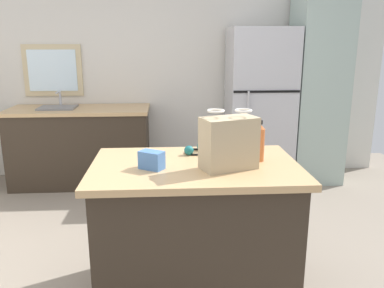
{
  "coord_description": "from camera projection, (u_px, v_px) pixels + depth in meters",
  "views": [
    {
      "loc": [
        -0.05,
        -2.34,
        1.62
      ],
      "look_at": [
        0.12,
        0.26,
        0.94
      ],
      "focal_mm": 36.72,
      "sensor_mm": 36.0,
      "label": 1
    }
  ],
  "objects": [
    {
      "name": "ground",
      "position": [
        177.0,
        287.0,
        2.67
      ],
      "size": [
        6.3,
        6.3,
        0.0
      ],
      "primitive_type": "plane",
      "color": "gray"
    },
    {
      "name": "back_wall",
      "position": [
        169.0,
        72.0,
        4.79
      ],
      "size": [
        5.25,
        0.13,
        2.52
      ],
      "color": "silver",
      "rests_on": "ground"
    },
    {
      "name": "kitchen_island",
      "position": [
        195.0,
        229.0,
        2.53
      ],
      "size": [
        1.28,
        0.83,
        0.89
      ],
      "color": "#33281E",
      "rests_on": "ground"
    },
    {
      "name": "refrigerator",
      "position": [
        259.0,
        107.0,
        4.57
      ],
      "size": [
        0.74,
        0.67,
        1.78
      ],
      "color": "#B7B7BC",
      "rests_on": "ground"
    },
    {
      "name": "tall_cabinet",
      "position": [
        317.0,
        89.0,
        4.56
      ],
      "size": [
        0.57,
        0.59,
        2.19
      ],
      "color": "#9EB2A8",
      "rests_on": "ground"
    },
    {
      "name": "sink_counter",
      "position": [
        81.0,
        145.0,
        4.55
      ],
      "size": [
        1.58,
        0.66,
        1.08
      ],
      "color": "#33281E",
      "rests_on": "ground"
    },
    {
      "name": "shopping_bag",
      "position": [
        229.0,
        143.0,
        2.3
      ],
      "size": [
        0.36,
        0.27,
        0.35
      ],
      "color": "tan",
      "rests_on": "kitchen_island"
    },
    {
      "name": "small_box",
      "position": [
        152.0,
        160.0,
        2.31
      ],
      "size": [
        0.16,
        0.15,
        0.11
      ],
      "primitive_type": "cube",
      "rotation": [
        0.0,
        0.0,
        -0.56
      ],
      "color": "#4775B7",
      "rests_on": "kitchen_island"
    },
    {
      "name": "bottle",
      "position": [
        260.0,
        143.0,
        2.46
      ],
      "size": [
        0.06,
        0.06,
        0.26
      ],
      "color": "#C66633",
      "rests_on": "kitchen_island"
    },
    {
      "name": "ear_defenders",
      "position": [
        195.0,
        150.0,
        2.66
      ],
      "size": [
        0.21,
        0.21,
        0.06
      ],
      "color": "black",
      "rests_on": "kitchen_island"
    }
  ]
}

